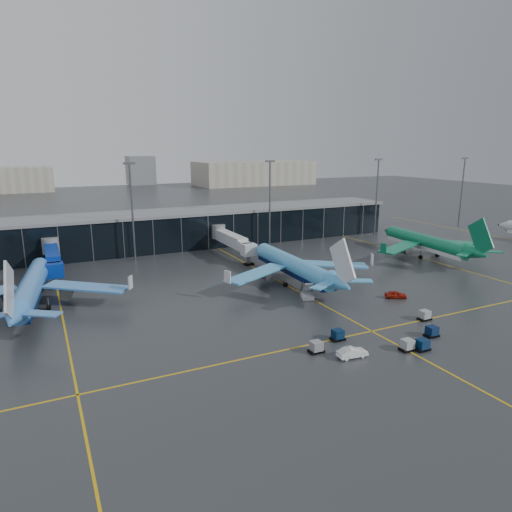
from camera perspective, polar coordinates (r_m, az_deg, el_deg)
name	(u,v)px	position (r m, az deg, el deg)	size (l,w,h in m)	color
ground	(274,311)	(83.82, 2.30, -6.94)	(600.00, 600.00, 0.00)	#282B2D
terminal_pier	(177,229)	(138.42, -9.86, 3.39)	(142.00, 17.00, 10.70)	black
jet_bridges	(53,257)	(114.88, -24.09, -0.11)	(94.00, 27.50, 7.20)	#595B60
flood_masts	(206,204)	(127.37, -6.32, 6.46)	(203.00, 0.50, 25.50)	#595B60
distant_hangars	(163,175)	(350.87, -11.57, 9.90)	(260.00, 71.00, 22.00)	#B2AD99
taxi_lines	(292,288)	(97.21, 4.57, -4.05)	(220.00, 120.00, 0.02)	gold
airliner_arkefly	(29,275)	(93.38, -26.47, -2.11)	(36.62, 41.71, 12.82)	#3E7FCC
airliner_klm_near	(293,255)	(99.73, 4.63, 0.16)	(36.11, 41.13, 12.64)	#44A2E2
airliner_aer_lingus	(426,234)	(132.11, 20.47, 2.63)	(35.93, 40.92, 12.57)	#0D744B
baggage_carts	(391,336)	(74.46, 16.54, -9.60)	(26.23, 10.38, 1.70)	black
mobile_airstair	(307,294)	(91.23, 6.44, -4.78)	(3.23, 3.79, 3.45)	silver
service_van_red	(396,295)	(94.81, 17.09, -4.63)	(1.72, 4.28, 1.46)	#A41A0C
service_van_white	(352,352)	(67.73, 11.95, -11.71)	(1.58, 4.53, 1.49)	white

